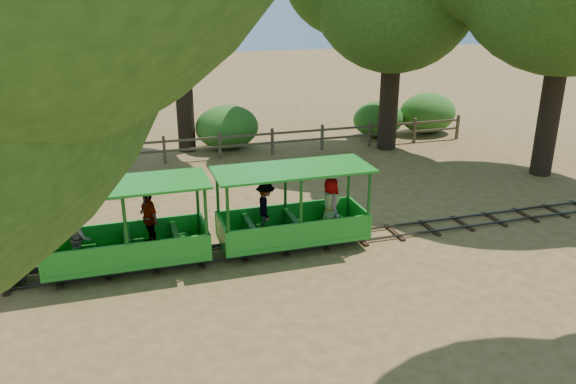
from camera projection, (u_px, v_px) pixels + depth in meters
name	position (u px, v px, depth m)	size (l,w,h in m)	color
ground	(321.00, 243.00, 13.79)	(90.00, 90.00, 0.00)	#A37C46
track	(321.00, 241.00, 13.76)	(22.00, 1.00, 0.10)	#3F3D3A
carriage_front	(125.00, 236.00, 12.28)	(3.66, 1.51, 1.90)	#209324
carriage_rear	(293.00, 215.00, 13.36)	(3.66, 1.53, 1.90)	#209324
fence	(246.00, 141.00, 20.78)	(18.10, 0.10, 1.00)	brown
shrub_west	(3.00, 146.00, 19.56)	(2.15, 1.65, 1.49)	#2D6B1E
shrub_mid_w	(227.00, 127.00, 21.73)	(2.47, 1.90, 1.71)	#2D6B1E
shrub_mid_e	(378.00, 119.00, 23.55)	(2.16, 1.66, 1.50)	#2D6B1E
shrub_east	(428.00, 113.00, 24.16)	(2.50, 1.92, 1.73)	#2D6B1E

